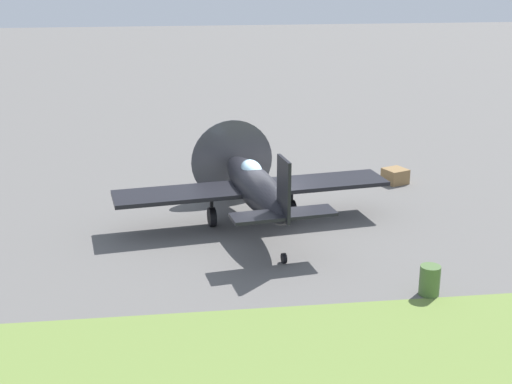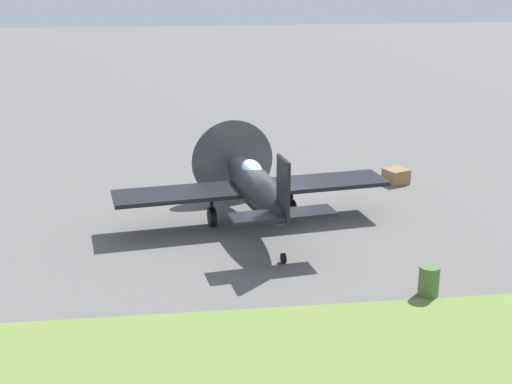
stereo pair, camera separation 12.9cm
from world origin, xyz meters
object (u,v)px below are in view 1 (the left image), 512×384
Objects in this scene: ground_crew_chief at (253,151)px; fuel_drum at (430,280)px; airplane_lead at (255,186)px; supply_crate at (395,176)px.

fuel_drum is at bearing 1.91° from ground_crew_chief.
fuel_drum is (3.49, -13.43, -0.46)m from ground_crew_chief.
airplane_lead is 7.25m from ground_crew_chief.
ground_crew_chief reaches higher than supply_crate.
supply_crate is at bearing 24.93° from airplane_lead.
fuel_drum reaches higher than supply_crate.
ground_crew_chief is at bearing 104.57° from fuel_drum.
ground_crew_chief is at bearing 154.51° from supply_crate.
airplane_lead is 5.92× the size of ground_crew_chief.
ground_crew_chief is (0.83, 7.17, -0.61)m from airplane_lead.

